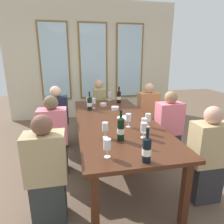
# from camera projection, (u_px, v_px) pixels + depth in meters

# --- Properties ---
(ground_plane) EXTENTS (12.00, 12.00, 0.00)m
(ground_plane) POSITION_uv_depth(u_px,v_px,m) (115.00, 166.00, 2.99)
(ground_plane) COLOR brown
(back_wall_with_windows) EXTENTS (4.25, 0.10, 2.90)m
(back_wall_with_windows) POSITION_uv_depth(u_px,v_px,m) (93.00, 62.00, 5.05)
(back_wall_with_windows) COLOR beige
(back_wall_with_windows) RESTS_ON ground
(dining_table) EXTENTS (1.05, 2.53, 0.74)m
(dining_table) POSITION_uv_depth(u_px,v_px,m) (115.00, 123.00, 2.80)
(dining_table) COLOR #472314
(dining_table) RESTS_ON ground
(white_plate_0) EXTENTS (0.21, 0.21, 0.01)m
(white_plate_0) POSITION_uv_depth(u_px,v_px,m) (124.00, 118.00, 2.84)
(white_plate_0) COLOR white
(white_plate_0) RESTS_ON dining_table
(wine_bottle_0) EXTENTS (0.08, 0.08, 0.31)m
(wine_bottle_0) POSITION_uv_depth(u_px,v_px,m) (147.00, 149.00, 1.65)
(wine_bottle_0) COLOR black
(wine_bottle_0) RESTS_ON dining_table
(wine_bottle_1) EXTENTS (0.08, 0.08, 0.33)m
(wine_bottle_1) POSITION_uv_depth(u_px,v_px,m) (121.00, 129.00, 2.07)
(wine_bottle_1) COLOR black
(wine_bottle_1) RESTS_ON dining_table
(wine_bottle_2) EXTENTS (0.08, 0.08, 0.31)m
(wine_bottle_2) POSITION_uv_depth(u_px,v_px,m) (119.00, 97.00, 3.71)
(wine_bottle_2) COLOR black
(wine_bottle_2) RESTS_ON dining_table
(wine_bottle_3) EXTENTS (0.08, 0.08, 0.30)m
(wine_bottle_3) POSITION_uv_depth(u_px,v_px,m) (90.00, 103.00, 3.24)
(wine_bottle_3) COLOR black
(wine_bottle_3) RESTS_ON dining_table
(tasting_bowl_0) EXTENTS (0.12, 0.12, 0.05)m
(tasting_bowl_0) POSITION_uv_depth(u_px,v_px,m) (103.00, 104.00, 3.52)
(tasting_bowl_0) COLOR white
(tasting_bowl_0) RESTS_ON dining_table
(tasting_bowl_1) EXTENTS (0.12, 0.12, 0.05)m
(tasting_bowl_1) POSITION_uv_depth(u_px,v_px,m) (115.00, 108.00, 3.27)
(tasting_bowl_1) COLOR white
(tasting_bowl_1) RESTS_ON dining_table
(wine_glass_0) EXTENTS (0.07, 0.07, 0.17)m
(wine_glass_0) POSITION_uv_depth(u_px,v_px,m) (110.00, 95.00, 3.91)
(wine_glass_0) COLOR white
(wine_glass_0) RESTS_ON dining_table
(wine_glass_1) EXTENTS (0.07, 0.07, 0.17)m
(wine_glass_1) POSITION_uv_depth(u_px,v_px,m) (105.00, 127.00, 2.14)
(wine_glass_1) COLOR white
(wine_glass_1) RESTS_ON dining_table
(wine_glass_2) EXTENTS (0.07, 0.07, 0.17)m
(wine_glass_2) POSITION_uv_depth(u_px,v_px,m) (94.00, 101.00, 3.34)
(wine_glass_2) COLOR white
(wine_glass_2) RESTS_ON dining_table
(wine_glass_3) EXTENTS (0.07, 0.07, 0.17)m
(wine_glass_3) POSITION_uv_depth(u_px,v_px,m) (144.00, 128.00, 2.13)
(wine_glass_3) COLOR white
(wine_glass_3) RESTS_ON dining_table
(wine_glass_4) EXTENTS (0.07, 0.07, 0.17)m
(wine_glass_4) POSITION_uv_depth(u_px,v_px,m) (148.00, 118.00, 2.46)
(wine_glass_4) COLOR white
(wine_glass_4) RESTS_ON dining_table
(wine_glass_5) EXTENTS (0.07, 0.07, 0.17)m
(wine_glass_5) POSITION_uv_depth(u_px,v_px,m) (128.00, 118.00, 2.46)
(wine_glass_5) COLOR white
(wine_glass_5) RESTS_ON dining_table
(wine_glass_6) EXTENTS (0.07, 0.07, 0.17)m
(wine_glass_6) POSITION_uv_depth(u_px,v_px,m) (144.00, 123.00, 2.28)
(wine_glass_6) COLOR white
(wine_glass_6) RESTS_ON dining_table
(wine_glass_7) EXTENTS (0.07, 0.07, 0.17)m
(wine_glass_7) POSITION_uv_depth(u_px,v_px,m) (107.00, 145.00, 1.72)
(wine_glass_7) COLOR white
(wine_glass_7) RESTS_ON dining_table
(wine_glass_8) EXTENTS (0.07, 0.07, 0.17)m
(wine_glass_8) POSITION_uv_depth(u_px,v_px,m) (88.00, 100.00, 3.42)
(wine_glass_8) COLOR white
(wine_glass_8) RESTS_ON dining_table
(seated_person_0) EXTENTS (0.38, 0.24, 1.11)m
(seated_person_0) POSITION_uv_depth(u_px,v_px,m) (54.00, 137.00, 2.70)
(seated_person_0) COLOR #222F3A
(seated_person_0) RESTS_ON ground
(seated_person_1) EXTENTS (0.38, 0.24, 1.11)m
(seated_person_1) POSITION_uv_depth(u_px,v_px,m) (168.00, 128.00, 3.03)
(seated_person_1) COLOR #322943
(seated_person_1) RESTS_ON ground
(seated_person_2) EXTENTS (0.38, 0.24, 1.11)m
(seated_person_2) POSITION_uv_depth(u_px,v_px,m) (58.00, 119.00, 3.49)
(seated_person_2) COLOR #26302C
(seated_person_2) RESTS_ON ground
(seated_person_3) EXTENTS (0.38, 0.24, 1.11)m
(seated_person_3) POSITION_uv_depth(u_px,v_px,m) (148.00, 113.00, 3.83)
(seated_person_3) COLOR #232A37
(seated_person_3) RESTS_ON ground
(seated_person_4) EXTENTS (0.38, 0.24, 1.11)m
(seated_person_4) POSITION_uv_depth(u_px,v_px,m) (47.00, 173.00, 1.89)
(seated_person_4) COLOR #2F3633
(seated_person_4) RESTS_ON ground
(seated_person_5) EXTENTS (0.38, 0.24, 1.11)m
(seated_person_5) POSITION_uv_depth(u_px,v_px,m) (207.00, 157.00, 2.17)
(seated_person_5) COLOR #2C2A2E
(seated_person_5) RESTS_ON ground
(seated_person_6) EXTENTS (0.24, 0.38, 1.11)m
(seated_person_6) POSITION_uv_depth(u_px,v_px,m) (99.00, 106.00, 4.36)
(seated_person_6) COLOR #322E3A
(seated_person_6) RESTS_ON ground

